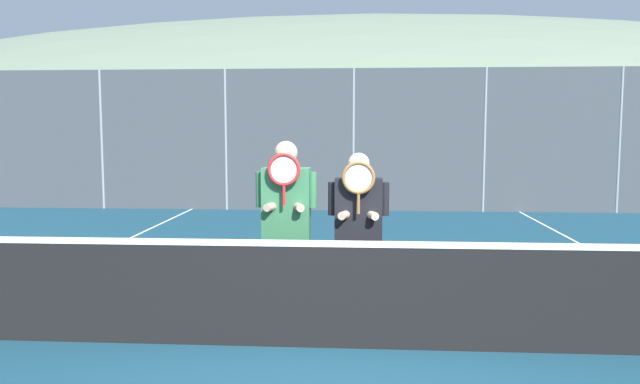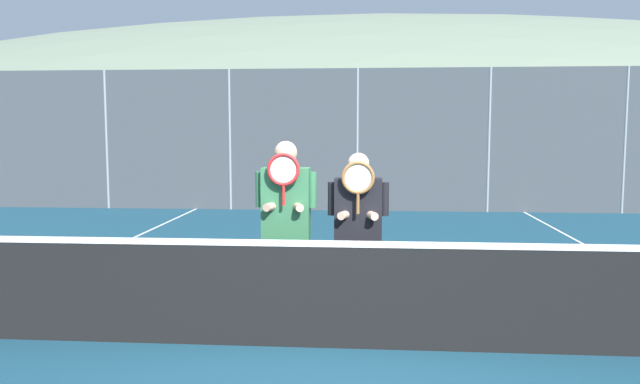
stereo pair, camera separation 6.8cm
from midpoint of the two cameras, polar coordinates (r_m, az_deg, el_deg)
ground_plane at (r=5.79m, az=1.77°, el=-14.07°), size 120.00×120.00×0.00m
hill_distant at (r=67.70m, az=4.32°, el=4.11°), size 129.34×71.85×25.15m
clubhouse_building at (r=23.03m, az=4.51°, el=5.25°), size 16.51×5.50×3.47m
fence_back at (r=14.96m, az=3.56°, el=4.76°), size 18.61×0.06×3.40m
tennis_net at (r=5.63m, az=1.78°, el=-9.23°), size 10.64×0.09×1.08m
court_line_left_sideline at (r=9.63m, az=-21.67°, el=-6.37°), size 0.05×16.00×0.01m
player_leftmost at (r=6.09m, az=-2.80°, el=-2.32°), size 0.60×0.34×1.85m
player_center_left at (r=6.06m, az=3.82°, el=-3.08°), size 0.59×0.34×1.74m
car_far_left at (r=17.91m, az=-14.19°, el=2.07°), size 4.74×2.04×1.66m
car_left_of_center at (r=17.26m, az=2.54°, el=2.25°), size 4.61×2.10×1.76m
car_center at (r=17.38m, az=19.40°, el=1.87°), size 4.56×1.97×1.70m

